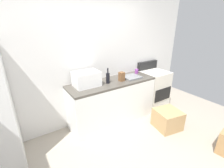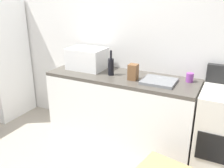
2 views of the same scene
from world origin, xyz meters
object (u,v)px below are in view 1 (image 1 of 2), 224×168
coffee_mug (137,71)px  cardboard_box_large (167,119)px  stove_oven (153,88)px  wine_bottle (108,78)px  microwave (86,79)px  knife_block (122,77)px

coffee_mug → cardboard_box_large: size_ratio=0.22×
stove_oven → cardboard_box_large: size_ratio=2.39×
wine_bottle → cardboard_box_large: 1.45m
stove_oven → microwave: bearing=177.9°
wine_bottle → coffee_mug: bearing=11.2°
wine_bottle → knife_block: 0.30m
stove_oven → microwave: microwave is taller
coffee_mug → knife_block: knife_block is taller
cardboard_box_large → knife_block: bearing=128.7°
stove_oven → coffee_mug: bearing=163.1°
coffee_mug → wine_bottle: bearing=-168.8°
knife_block → coffee_mug: bearing=20.0°
microwave → coffee_mug: microwave is taller
microwave → cardboard_box_large: microwave is taller
coffee_mug → knife_block: (-0.59, -0.21, 0.04)m
coffee_mug → cardboard_box_large: bearing=-89.1°
microwave → knife_block: 0.71m
stove_oven → microwave: (-1.74, 0.06, 0.57)m
wine_bottle → coffee_mug: 0.91m
microwave → stove_oven: bearing=-2.1°
stove_oven → cardboard_box_large: (-0.44, -0.83, -0.28)m
microwave → knife_block: bearing=-11.2°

